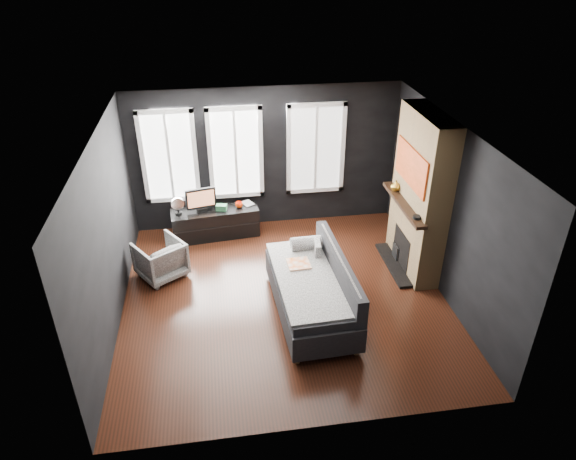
{
  "coord_description": "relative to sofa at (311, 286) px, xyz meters",
  "views": [
    {
      "loc": [
        -0.91,
        -6.44,
        4.99
      ],
      "look_at": [
        0.1,
        0.3,
        1.05
      ],
      "focal_mm": 32.0,
      "sensor_mm": 36.0,
      "label": 1
    }
  ],
  "objects": [
    {
      "name": "ceiling",
      "position": [
        -0.33,
        0.42,
        2.22
      ],
      "size": [
        5.0,
        5.0,
        0.0
      ],
      "primitive_type": "plane",
      "color": "white",
      "rests_on": "ground"
    },
    {
      "name": "fireplace",
      "position": [
        1.97,
        1.02,
        0.87
      ],
      "size": [
        0.7,
        1.62,
        2.7
      ],
      "primitive_type": null,
      "color": "#93724C",
      "rests_on": "floor"
    },
    {
      "name": "storage_box",
      "position": [
        -1.21,
        2.5,
        0.13
      ],
      "size": [
        0.22,
        0.17,
        0.11
      ],
      "primitive_type": "cube",
      "rotation": [
        0.0,
        0.0,
        -0.23
      ],
      "color": "#2B663D",
      "rests_on": "media_console"
    },
    {
      "name": "desk_fan",
      "position": [
        -1.99,
        2.46,
        0.24
      ],
      "size": [
        0.27,
        0.27,
        0.34
      ],
      "primitive_type": null,
      "rotation": [
        0.0,
        0.0,
        0.15
      ],
      "color": "#A2A2A2",
      "rests_on": "media_console"
    },
    {
      "name": "mug",
      "position": [
        -0.88,
        2.55,
        0.14
      ],
      "size": [
        0.15,
        0.13,
        0.14
      ],
      "primitive_type": "imported",
      "rotation": [
        0.0,
        0.0,
        -0.16
      ],
      "color": "#F03A09",
      "rests_on": "media_console"
    },
    {
      "name": "wall_left",
      "position": [
        -2.83,
        0.42,
        0.87
      ],
      "size": [
        0.02,
        5.0,
        2.7
      ],
      "primitive_type": "cube",
      "color": "black",
      "rests_on": "ground"
    },
    {
      "name": "monitor",
      "position": [
        -1.57,
        2.52,
        0.33
      ],
      "size": [
        0.58,
        0.24,
        0.51
      ],
      "primitive_type": null,
      "rotation": [
        0.0,
        0.0,
        0.21
      ],
      "color": "black",
      "rests_on": "media_console"
    },
    {
      "name": "mantel_vase",
      "position": [
        1.72,
        1.47,
        0.84
      ],
      "size": [
        0.18,
        0.19,
        0.18
      ],
      "primitive_type": "imported",
      "rotation": [
        0.0,
        0.0,
        -0.05
      ],
      "color": "#F1C047",
      "rests_on": "fireplace"
    },
    {
      "name": "media_console",
      "position": [
        -1.34,
        2.52,
        -0.2
      ],
      "size": [
        1.65,
        0.68,
        0.55
      ],
      "primitive_type": null,
      "rotation": [
        0.0,
        0.0,
        0.11
      ],
      "color": "black",
      "rests_on": "floor"
    },
    {
      "name": "book",
      "position": [
        -0.79,
        2.64,
        0.2
      ],
      "size": [
        0.17,
        0.1,
        0.25
      ],
      "primitive_type": "imported",
      "rotation": [
        0.0,
        0.0,
        0.45
      ],
      "color": "tan",
      "rests_on": "media_console"
    },
    {
      "name": "windows",
      "position": [
        -0.78,
        2.88,
        1.9
      ],
      "size": [
        4.0,
        0.16,
        1.76
      ],
      "primitive_type": null,
      "color": "white",
      "rests_on": "wall_back"
    },
    {
      "name": "floor",
      "position": [
        -0.33,
        0.42,
        -0.48
      ],
      "size": [
        5.0,
        5.0,
        0.0
      ],
      "primitive_type": "plane",
      "color": "black",
      "rests_on": "ground"
    },
    {
      "name": "mantel_clock",
      "position": [
        1.72,
        0.47,
        0.77
      ],
      "size": [
        0.14,
        0.14,
        0.04
      ],
      "primitive_type": "cylinder",
      "rotation": [
        0.0,
        0.0,
        0.08
      ],
      "color": "black",
      "rests_on": "fireplace"
    },
    {
      "name": "stripe_pillow",
      "position": [
        0.22,
        0.62,
        0.21
      ],
      "size": [
        0.12,
        0.36,
        0.35
      ],
      "primitive_type": "cube",
      "rotation": [
        0.0,
        0.0,
        -0.12
      ],
      "color": "gray",
      "rests_on": "sofa"
    },
    {
      "name": "armchair",
      "position": [
        -2.28,
        1.32,
        -0.12
      ],
      "size": [
        0.94,
        0.93,
        0.72
      ],
      "primitive_type": "imported",
      "rotation": [
        0.0,
        0.0,
        -2.55
      ],
      "color": "white",
      "rests_on": "floor"
    },
    {
      "name": "sofa",
      "position": [
        0.0,
        0.0,
        0.0
      ],
      "size": [
        1.21,
        2.27,
        0.96
      ],
      "primitive_type": null,
      "rotation": [
        0.0,
        0.0,
        0.05
      ],
      "color": "black",
      "rests_on": "floor"
    },
    {
      "name": "wall_back",
      "position": [
        -0.33,
        2.92,
        0.87
      ],
      "size": [
        5.0,
        0.02,
        2.7
      ],
      "primitive_type": "cube",
      "color": "black",
      "rests_on": "ground"
    },
    {
      "name": "wall_right",
      "position": [
        2.17,
        0.42,
        0.87
      ],
      "size": [
        0.02,
        5.0,
        2.7
      ],
      "primitive_type": "cube",
      "color": "black",
      "rests_on": "ground"
    }
  ]
}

